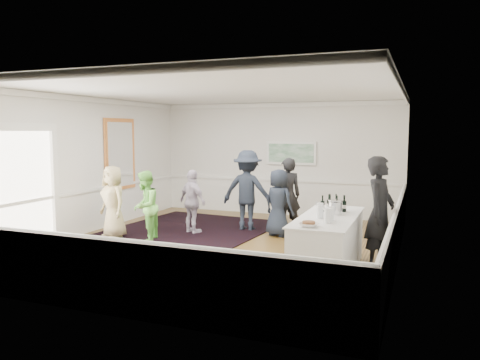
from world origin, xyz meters
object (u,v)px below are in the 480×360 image
at_px(bartender, 380,213).
at_px(guest_dark_b, 287,195).
at_px(ice_bucket, 335,208).
at_px(nut_bowl, 309,224).
at_px(guest_tan, 113,202).
at_px(guest_navy, 278,203).
at_px(guest_dark_a, 248,190).
at_px(serving_table, 328,245).
at_px(guest_green, 145,206).
at_px(guest_lilac, 193,202).

xyz_separation_m(bartender, guest_dark_b, (-2.28, 2.21, -0.10)).
distance_m(ice_bucket, nut_bowl, 1.21).
xyz_separation_m(guest_tan, guest_navy, (3.41, 1.53, -0.05)).
xyz_separation_m(guest_dark_b, ice_bucket, (1.57, -2.62, 0.20)).
bearing_deg(guest_dark_a, guest_dark_b, -177.24).
bearing_deg(ice_bucket, serving_table, -106.49).
bearing_deg(serving_table, guest_navy, 123.42).
bearing_deg(guest_green, ice_bucket, 68.15).
distance_m(bartender, guest_lilac, 4.52).
height_order(guest_dark_a, guest_dark_b, guest_dark_a).
xyz_separation_m(bartender, nut_bowl, (-0.89, -1.60, 0.03)).
relative_size(serving_table, guest_dark_a, 1.24).
height_order(guest_navy, ice_bucket, guest_navy).
height_order(guest_tan, guest_lilac, guest_tan).
relative_size(serving_table, guest_dark_b, 1.36).
height_order(serving_table, bartender, bartender).
xyz_separation_m(ice_bucket, nut_bowl, (-0.19, -1.19, -0.08)).
bearing_deg(serving_table, ice_bucket, 73.51).
bearing_deg(guest_lilac, guest_navy, -141.23).
bearing_deg(guest_dark_a, nut_bowl, 120.35).
xyz_separation_m(guest_navy, ice_bucket, (1.66, -2.18, 0.32)).
relative_size(bartender, nut_bowl, 6.78).
relative_size(serving_table, guest_navy, 1.57).
xyz_separation_m(bartender, guest_lilac, (-4.33, 1.30, -0.23)).
bearing_deg(guest_tan, guest_lilac, 61.02).
bearing_deg(ice_bucket, guest_green, 171.69).
bearing_deg(guest_green, serving_table, 64.89).
bearing_deg(guest_dark_a, guest_green, 47.19).
distance_m(guest_dark_a, ice_bucket, 3.60).
bearing_deg(bartender, guest_lilac, 87.63).
relative_size(guest_lilac, ice_bucket, 5.77).
distance_m(guest_dark_a, nut_bowl, 4.42).
relative_size(guest_tan, guest_dark_b, 0.92).
xyz_separation_m(serving_table, guest_lilac, (-3.55, 1.95, 0.26)).
bearing_deg(bartender, guest_tan, 102.02).
bearing_deg(bartender, nut_bowl, 165.29).
height_order(guest_dark_a, nut_bowl, guest_dark_a).
relative_size(guest_dark_a, nut_bowl, 6.69).
height_order(guest_tan, guest_navy, guest_tan).
height_order(serving_table, guest_navy, guest_navy).
relative_size(guest_green, guest_dark_a, 0.80).
height_order(guest_lilac, guest_navy, guest_navy).
bearing_deg(guest_navy, serving_table, 144.87).
bearing_deg(guest_navy, guest_dark_b, -79.39).
xyz_separation_m(guest_dark_a, nut_bowl, (2.36, -3.73, 0.05)).
distance_m(serving_table, ice_bucket, 0.65).
bearing_deg(bartender, guest_dark_b, 60.38).
bearing_deg(guest_lilac, nut_bowl, 165.22).
bearing_deg(guest_dark_b, guest_lilac, -7.03).
bearing_deg(guest_navy, guest_dark_a, -0.64).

